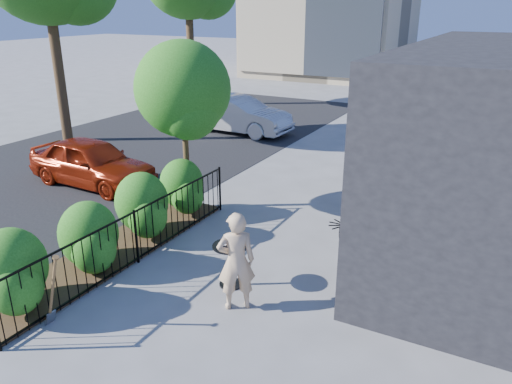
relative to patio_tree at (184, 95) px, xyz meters
The scene contains 11 objects.
ground 4.50m from the patio_tree, 50.96° to the right, with size 120.00×120.00×0.00m, color gray.
fence 3.61m from the patio_tree, 75.06° to the right, with size 0.05×6.05×1.10m.
planting_bed 3.88m from the patio_tree, 89.26° to the right, with size 1.30×6.00×0.08m, color #382616.
shrubs 3.37m from the patio_tree, 87.08° to the right, with size 1.10×5.60×1.24m.
patio_tree is the anchor object (origin of this frame).
street 5.51m from the patio_tree, behind, with size 9.00×30.00×0.01m, color black.
cafe_table 4.40m from the patio_tree, 43.62° to the right, with size 0.63×0.63×0.84m.
woman 4.88m from the patio_tree, 44.77° to the right, with size 0.62×0.41×1.69m, color #CEAC85.
shovel 5.50m from the patio_tree, 78.76° to the right, with size 0.44×0.17×1.30m.
car_red 3.96m from the patio_tree, behind, with size 1.53×3.81×1.30m, color maroon.
car_silver 8.06m from the patio_tree, 111.51° to the left, with size 1.49×4.27×1.41m, color #B6B6BB.
Camera 1 is at (4.58, -6.49, 4.70)m, focal length 35.00 mm.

